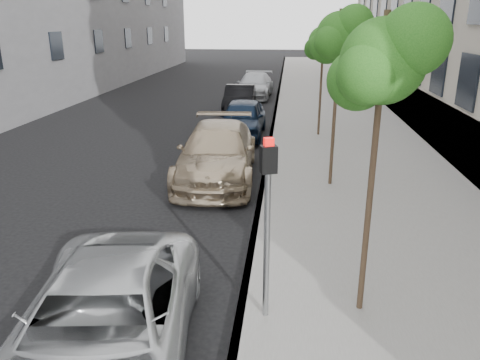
% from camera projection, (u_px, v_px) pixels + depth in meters
% --- Properties ---
extents(ground, '(160.00, 160.00, 0.00)m').
position_uv_depth(ground, '(154.00, 360.00, 6.99)').
color(ground, black).
rests_on(ground, ground).
extents(sidewalk, '(6.40, 72.00, 0.14)m').
position_uv_depth(sidewalk, '(328.00, 101.00, 29.14)').
color(sidewalk, gray).
rests_on(sidewalk, ground).
extents(curb, '(0.15, 72.00, 0.14)m').
position_uv_depth(curb, '(277.00, 100.00, 29.44)').
color(curb, '#9E9B93').
rests_on(curb, ground).
extents(tree_near, '(1.62, 1.42, 4.92)m').
position_uv_depth(tree_near, '(385.00, 62.00, 6.71)').
color(tree_near, '#38281C').
rests_on(tree_near, sidewalk).
extents(tree_mid, '(1.66, 1.46, 5.11)m').
position_uv_depth(tree_mid, '(341.00, 36.00, 12.78)').
color(tree_mid, '#38281C').
rests_on(tree_mid, sidewalk).
extents(tree_far, '(1.60, 1.40, 4.67)m').
position_uv_depth(tree_far, '(324.00, 42.00, 19.03)').
color(tree_far, '#38281C').
rests_on(tree_far, sidewalk).
extents(signal_pole, '(0.29, 0.25, 3.04)m').
position_uv_depth(signal_pole, '(267.00, 209.00, 7.24)').
color(signal_pole, '#939699').
rests_on(signal_pole, sidewalk).
extents(minivan, '(3.11, 5.60, 1.48)m').
position_uv_depth(minivan, '(103.00, 327.00, 6.56)').
color(minivan, silver).
rests_on(minivan, ground).
extents(suv, '(2.66, 5.94, 1.69)m').
position_uv_depth(suv, '(217.00, 152.00, 14.85)').
color(suv, tan).
rests_on(suv, ground).
extents(sedan_blue, '(1.91, 4.65, 1.58)m').
position_uv_depth(sedan_blue, '(242.00, 118.00, 20.33)').
color(sedan_blue, black).
rests_on(sedan_blue, ground).
extents(sedan_black, '(1.70, 4.53, 1.48)m').
position_uv_depth(sedan_black, '(240.00, 99.00, 25.53)').
color(sedan_black, black).
rests_on(sedan_black, ground).
extents(sedan_rear, '(2.43, 5.45, 1.55)m').
position_uv_depth(sedan_rear, '(255.00, 86.00, 30.67)').
color(sedan_rear, '#ADB1B6').
rests_on(sedan_rear, ground).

